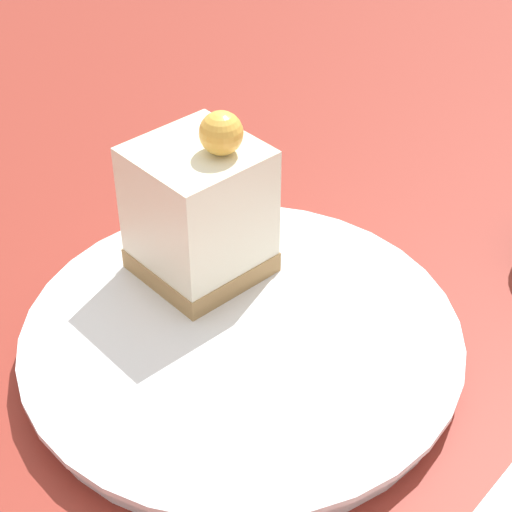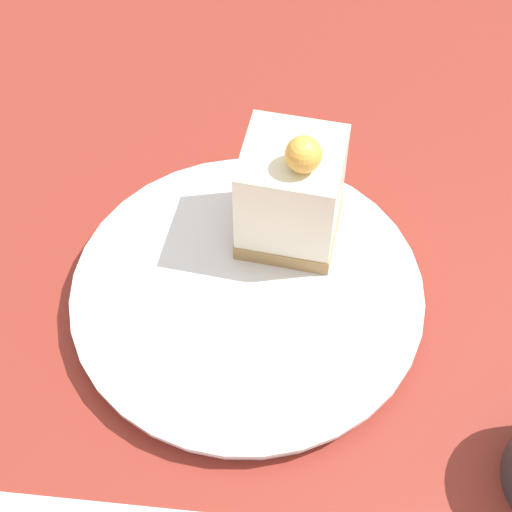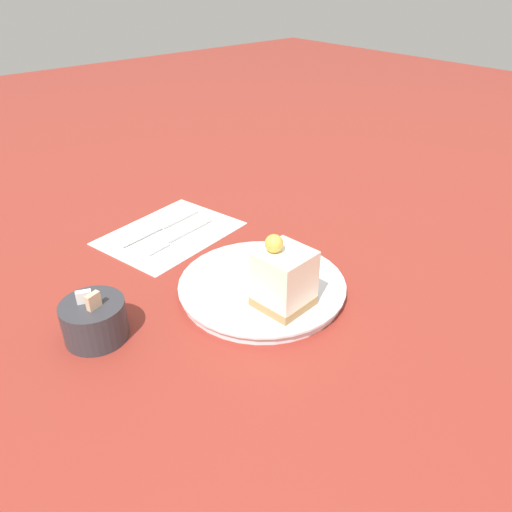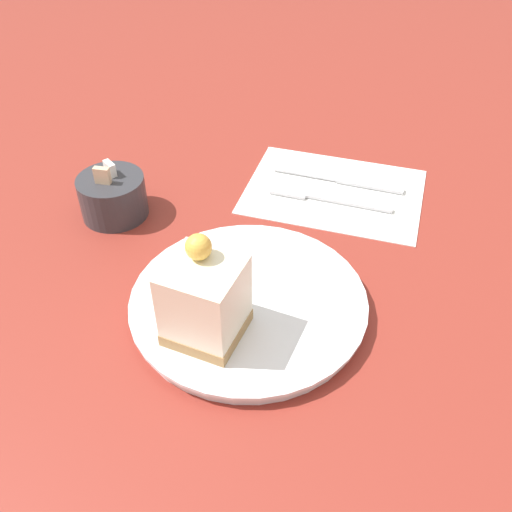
% 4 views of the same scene
% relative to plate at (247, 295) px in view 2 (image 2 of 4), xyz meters
% --- Properties ---
extents(ground_plane, '(4.00, 4.00, 0.00)m').
position_rel_plate_xyz_m(ground_plane, '(-0.03, -0.01, -0.01)').
color(ground_plane, maroon).
extents(plate, '(0.26, 0.26, 0.02)m').
position_rel_plate_xyz_m(plate, '(0.00, 0.00, 0.00)').
color(plate, white).
rests_on(plate, ground_plane).
extents(cake_slice, '(0.08, 0.08, 0.11)m').
position_rel_plate_xyz_m(cake_slice, '(-0.06, 0.01, 0.05)').
color(cake_slice, '#AD8451').
rests_on(cake_slice, plate).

